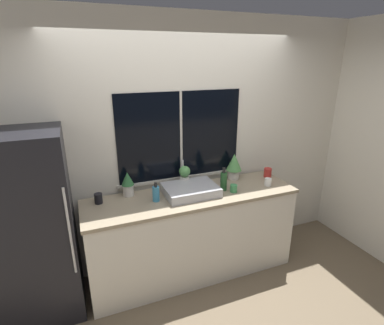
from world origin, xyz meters
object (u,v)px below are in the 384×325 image
Objects in this scene: refrigerator at (30,229)px; sink at (191,190)px; bottle_tall at (224,181)px; mug_black at (98,198)px; potted_plant_right at (234,165)px; mug_red at (268,173)px; potted_plant_left at (128,183)px; mug_green at (234,188)px; soap_bottle at (156,193)px; potted_plant_center at (185,176)px; mug_white at (268,182)px.

sink is at bearing -0.49° from refrigerator.
bottle_tall is (0.36, -0.04, 0.06)m from sink.
potted_plant_right is at bearing 2.51° from mug_black.
mug_red is at bearing 11.99° from bottle_tall.
potted_plant_left is 3.14× the size of mug_green.
refrigerator is at bearing 178.39° from bottle_tall.
potted_plant_left is 0.33m from soap_bottle.
potted_plant_center is at bearing 142.23° from mug_green.
potted_plant_left reaches higher than bottle_tall.
mug_white is 1.01× the size of mug_green.
refrigerator reaches higher than sink.
mug_white is (1.76, -0.25, -0.01)m from mug_black.
sink is 2.78× the size of soap_bottle.
sink is 2.14× the size of bottle_tall.
refrigerator reaches higher than soap_bottle.
sink is 6.62× the size of mug_green.
sink is 0.37m from soap_bottle.
soap_bottle is at bearing -2.00° from refrigerator.
refrigerator is 1.14m from soap_bottle.
potted_plant_center is 1.01m from mug_red.
potted_plant_left is at bearing 162.56° from mug_green.
potted_plant_center is at bearing 180.00° from potted_plant_right.
refrigerator is 21.08× the size of mug_white.
potted_plant_left is 1.62m from mug_red.
potted_plant_left is 1.09m from mug_green.
soap_bottle is (-0.39, -0.23, -0.05)m from potted_plant_center.
mug_red is (1.91, -0.03, 0.00)m from mug_black.
potted_plant_right is at bearing 5.05° from refrigerator.
potted_plant_center is at bearing 174.30° from mug_red.
mug_green is (-0.58, -0.22, -0.01)m from mug_red.
refrigerator is 1.94m from mug_green.
refrigerator is 21.38× the size of mug_green.
sink is 0.22m from potted_plant_center.
sink is at bearing -94.21° from potted_plant_center.
bottle_tall is 0.67m from mug_red.
potted_plant_center is 0.60m from potted_plant_right.
refrigerator is 5.77× the size of potted_plant_right.
soap_bottle is (1.12, -0.04, 0.16)m from refrigerator.
mug_black is at bearing 172.19° from bottle_tall.
bottle_tall is (1.86, -0.05, 0.18)m from refrigerator.
potted_plant_right is (2.11, 0.19, 0.25)m from refrigerator.
mug_black is (0.60, 0.12, 0.13)m from refrigerator.
potted_plant_center is 2.35× the size of mug_black.
mug_white is (0.25, -0.31, -0.13)m from potted_plant_right.
potted_plant_left is 2.53× the size of mug_black.
mug_green is at bearing -17.44° from potted_plant_left.
sink reaches higher than mug_red.
mug_black is at bearing 163.14° from soap_bottle.
potted_plant_right is 1.01m from soap_bottle.
refrigerator is 2.51m from mug_red.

